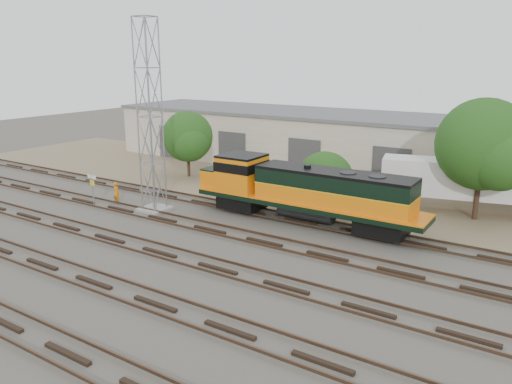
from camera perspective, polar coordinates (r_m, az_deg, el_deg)
The scene contains 12 objects.
ground at distance 27.99m, azimuth -0.68°, elevation -6.78°, with size 140.00×140.00×0.00m, color #47423A.
dirt_strip at distance 40.72m, azimuth 11.03°, elevation -0.03°, with size 80.00×16.00×0.02m, color #726047.
tracks at distance 25.71m, azimuth -4.41°, elevation -8.69°, with size 80.00×20.40×0.28m.
warehouse at distance 47.51m, azimuth 14.87°, elevation 5.16°, with size 58.40×10.40×5.30m.
locomotive at distance 32.18m, azimuth 5.39°, elevation 0.17°, with size 15.64×2.74×3.76m.
signal_tower at distance 34.73m, azimuth -12.01°, elevation 8.02°, with size 1.92×1.92×13.01m.
sign_post at distance 37.28m, azimuth -18.20°, elevation 0.80°, with size 1.00×0.18×2.46m.
worker at distance 38.13m, azimuth -15.67°, elevation -0.09°, with size 0.60×0.39×1.64m, color orange.
semi_trailer at distance 37.04m, azimuth 23.86°, elevation 1.09°, with size 12.09×4.99×3.65m.
tree_west at distance 44.88m, azimuth -7.74°, elevation 6.11°, with size 4.75×4.53×5.92m.
tree_mid at distance 36.21m, azimuth 8.04°, elevation 1.06°, with size 4.42×4.21×4.21m.
tree_east at distance 35.03m, azimuth 24.93°, elevation 4.61°, with size 6.25×5.96×8.04m.
Camera 1 is at (14.35, -21.66, 10.41)m, focal length 35.00 mm.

